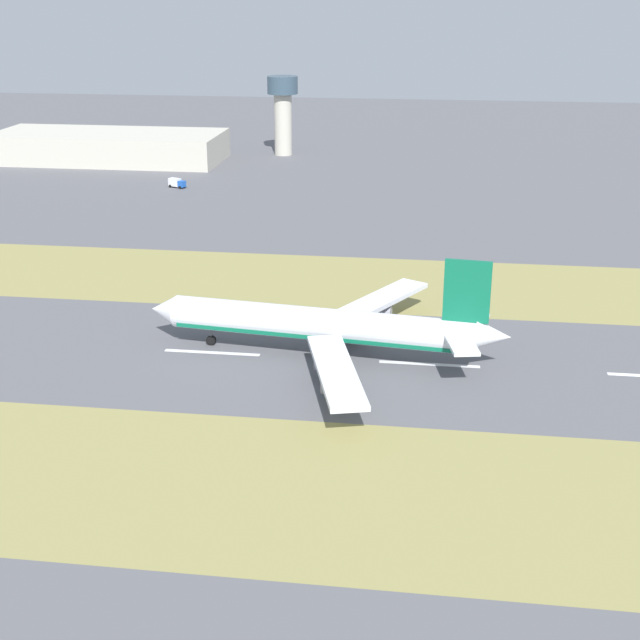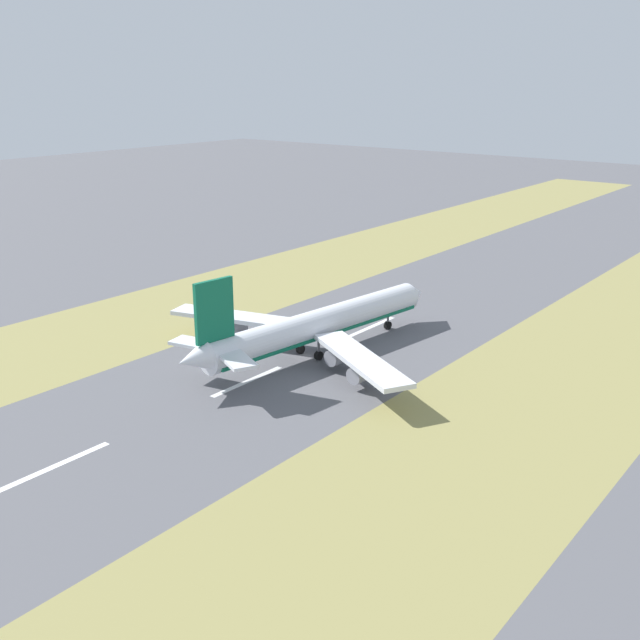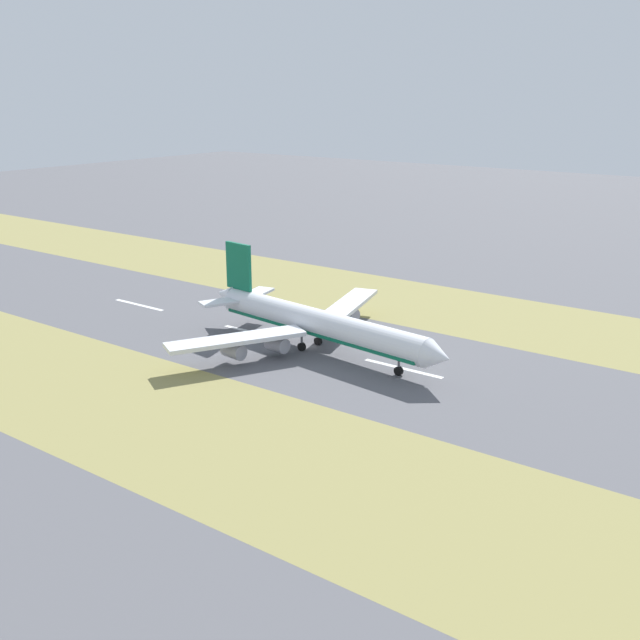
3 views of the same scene
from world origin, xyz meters
The scene contains 7 objects.
ground_plane centered at (0.00, 0.00, 0.00)m, with size 800.00×800.00×0.00m, color #56565B.
grass_median_west centered at (-45.00, 0.00, 0.00)m, with size 40.00×600.00×0.01m, color olive.
grass_median_east centered at (45.00, 0.00, 0.00)m, with size 40.00×600.00×0.01m, color olive.
centreline_dash_near centered at (0.00, -56.55, 0.01)m, with size 1.20×18.00×0.01m, color silver.
centreline_dash_mid centered at (0.00, -16.55, 0.01)m, with size 1.20×18.00×0.01m, color silver.
centreline_dash_far centered at (0.00, 23.45, 0.01)m, with size 1.20×18.00×0.01m, color silver.
airplane_main_jet centered at (1.02, 1.56, 6.02)m, with size 63.69×67.18×20.20m.
Camera 2 is at (89.01, -108.26, 53.12)m, focal length 42.00 mm.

